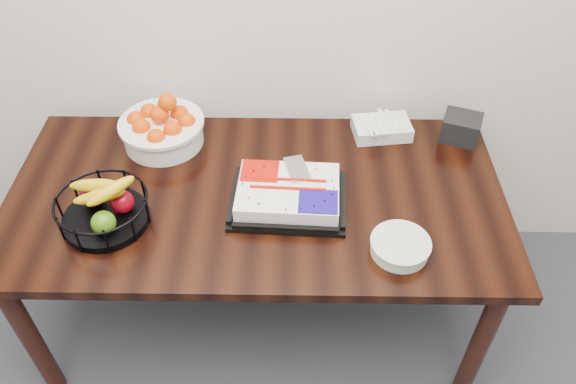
{
  "coord_description": "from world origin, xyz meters",
  "views": [
    {
      "loc": [
        0.14,
        0.54,
        2.16
      ],
      "look_at": [
        0.12,
        1.92,
        0.83
      ],
      "focal_mm": 35.0,
      "sensor_mm": 36.0,
      "label": 1
    }
  ],
  "objects_px": {
    "fruit_basket": "(103,208)",
    "plate_stack": "(400,247)",
    "tangerine_bowl": "(161,124)",
    "table": "(257,209)",
    "cake_tray": "(288,195)",
    "napkin_box": "(461,128)"
  },
  "relations": [
    {
      "from": "tangerine_bowl",
      "to": "cake_tray",
      "type": "bearing_deg",
      "value": -33.78
    },
    {
      "from": "table",
      "to": "fruit_basket",
      "type": "relative_size",
      "value": 5.78
    },
    {
      "from": "table",
      "to": "cake_tray",
      "type": "bearing_deg",
      "value": -22.62
    },
    {
      "from": "tangerine_bowl",
      "to": "napkin_box",
      "type": "xyz_separation_m",
      "value": [
        1.18,
        0.04,
        -0.04
      ]
    },
    {
      "from": "plate_stack",
      "to": "napkin_box",
      "type": "height_order",
      "value": "napkin_box"
    },
    {
      "from": "tangerine_bowl",
      "to": "plate_stack",
      "type": "relative_size",
      "value": 1.69
    },
    {
      "from": "fruit_basket",
      "to": "tangerine_bowl",
      "type": "bearing_deg",
      "value": 74.25
    },
    {
      "from": "cake_tray",
      "to": "plate_stack",
      "type": "height_order",
      "value": "cake_tray"
    },
    {
      "from": "table",
      "to": "fruit_basket",
      "type": "xyz_separation_m",
      "value": [
        -0.5,
        -0.15,
        0.15
      ]
    },
    {
      "from": "tangerine_bowl",
      "to": "plate_stack",
      "type": "xyz_separation_m",
      "value": [
        0.86,
        -0.56,
        -0.07
      ]
    },
    {
      "from": "tangerine_bowl",
      "to": "plate_stack",
      "type": "distance_m",
      "value": 1.03
    },
    {
      "from": "table",
      "to": "tangerine_bowl",
      "type": "relative_size",
      "value": 5.42
    },
    {
      "from": "cake_tray",
      "to": "table",
      "type": "bearing_deg",
      "value": 157.38
    },
    {
      "from": "fruit_basket",
      "to": "plate_stack",
      "type": "relative_size",
      "value": 1.58
    },
    {
      "from": "tangerine_bowl",
      "to": "napkin_box",
      "type": "relative_size",
      "value": 2.3
    },
    {
      "from": "cake_tray",
      "to": "fruit_basket",
      "type": "bearing_deg",
      "value": -170.54
    },
    {
      "from": "cake_tray",
      "to": "napkin_box",
      "type": "height_order",
      "value": "napkin_box"
    },
    {
      "from": "plate_stack",
      "to": "table",
      "type": "bearing_deg",
      "value": 150.68
    },
    {
      "from": "tangerine_bowl",
      "to": "fruit_basket",
      "type": "xyz_separation_m",
      "value": [
        -0.12,
        -0.44,
        -0.02
      ]
    },
    {
      "from": "fruit_basket",
      "to": "napkin_box",
      "type": "xyz_separation_m",
      "value": [
        1.3,
        0.48,
        -0.02
      ]
    },
    {
      "from": "cake_tray",
      "to": "tangerine_bowl",
      "type": "height_order",
      "value": "tangerine_bowl"
    },
    {
      "from": "table",
      "to": "cake_tray",
      "type": "xyz_separation_m",
      "value": [
        0.12,
        -0.05,
        0.12
      ]
    }
  ]
}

